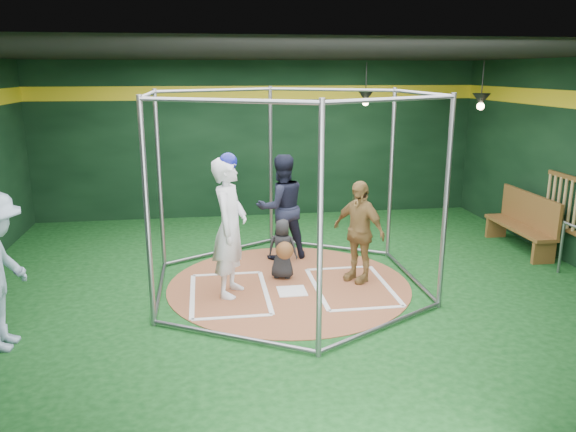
{
  "coord_description": "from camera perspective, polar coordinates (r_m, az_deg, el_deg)",
  "views": [
    {
      "loc": [
        -1.25,
        -8.19,
        3.28
      ],
      "look_at": [
        0.0,
        0.1,
        1.1
      ],
      "focal_mm": 35.0,
      "sensor_mm": 36.0,
      "label": 1
    }
  ],
  "objects": [
    {
      "name": "room_shell",
      "position": [
        8.43,
        0.09,
        4.15
      ],
      "size": [
        10.1,
        9.1,
        3.53
      ],
      "color": "#0C3711",
      "rests_on": "ground"
    },
    {
      "name": "clay_disc",
      "position": [
        8.91,
        0.1,
        -6.99
      ],
      "size": [
        3.8,
        3.8,
        0.01
      ],
      "primitive_type": "cylinder",
      "color": "#945536",
      "rests_on": "ground"
    },
    {
      "name": "home_plate",
      "position": [
        8.63,
        0.4,
        -7.64
      ],
      "size": [
        0.43,
        0.43,
        0.01
      ],
      "primitive_type": "cube",
      "color": "white",
      "rests_on": "clay_disc"
    },
    {
      "name": "batter_box_left",
      "position": [
        8.59,
        -5.98,
        -7.84
      ],
      "size": [
        1.17,
        1.77,
        0.01
      ],
      "color": "white",
      "rests_on": "clay_disc"
    },
    {
      "name": "batter_box_right",
      "position": [
        8.86,
        6.48,
        -7.13
      ],
      "size": [
        1.17,
        1.77,
        0.01
      ],
      "color": "white",
      "rests_on": "clay_disc"
    },
    {
      "name": "batting_cage",
      "position": [
        8.47,
        0.1,
        2.45
      ],
      "size": [
        4.05,
        4.67,
        3.0
      ],
      "color": "gray",
      "rests_on": "ground"
    },
    {
      "name": "bat_rack",
      "position": [
        10.81,
        26.51,
        1.12
      ],
      "size": [
        0.07,
        1.25,
        0.98
      ],
      "color": "brown",
      "rests_on": "room_shell"
    },
    {
      "name": "pendant_lamp_near",
      "position": [
        12.3,
        7.89,
        11.93
      ],
      "size": [
        0.34,
        0.34,
        0.9
      ],
      "color": "black",
      "rests_on": "room_shell"
    },
    {
      "name": "pendant_lamp_far",
      "position": [
        11.48,
        19.02,
        11.11
      ],
      "size": [
        0.34,
        0.34,
        0.9
      ],
      "color": "black",
      "rests_on": "room_shell"
    },
    {
      "name": "batter_figure",
      "position": [
        8.26,
        -5.93,
        -1.03
      ],
      "size": [
        0.72,
        0.88,
        2.14
      ],
      "color": "silver",
      "rests_on": "clay_disc"
    },
    {
      "name": "visitor_leopard",
      "position": [
        8.9,
        7.17,
        -1.55
      ],
      "size": [
        0.9,
        1.0,
        1.62
      ],
      "primitive_type": "imported",
      "rotation": [
        0.0,
        0.0,
        -0.91
      ],
      "color": "tan",
      "rests_on": "clay_disc"
    },
    {
      "name": "catcher_figure",
      "position": [
        9.0,
        -0.54,
        -3.37
      ],
      "size": [
        0.55,
        0.61,
        0.97
      ],
      "color": "black",
      "rests_on": "clay_disc"
    },
    {
      "name": "umpire",
      "position": [
        9.88,
        -0.69,
        0.91
      ],
      "size": [
        1.05,
        0.9,
        1.87
      ],
      "primitive_type": "imported",
      "rotation": [
        0.0,
        0.0,
        3.38
      ],
      "color": "black",
      "rests_on": "clay_disc"
    },
    {
      "name": "dugout_bench",
      "position": [
        11.38,
        22.86,
        -0.47
      ],
      "size": [
        0.43,
        1.85,
        1.08
      ],
      "color": "brown",
      "rests_on": "ground"
    }
  ]
}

